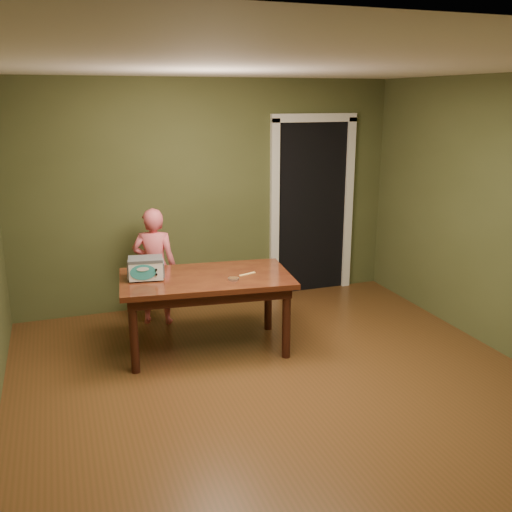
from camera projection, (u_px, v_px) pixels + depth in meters
The scene contains 8 objects.
floor at pixel (292, 399), 4.67m from camera, with size 5.00×5.00×0.00m, color #583219.
room_shell at pixel (296, 192), 4.21m from camera, with size 4.52×5.02×2.61m.
doorway at pixel (302, 204), 7.33m from camera, with size 1.10×0.66×2.25m.
dining_table at pixel (206, 286), 5.43m from camera, with size 1.69×1.08×0.75m.
toy_oven at pixel (146, 268), 5.28m from camera, with size 0.36×0.27×0.21m.
baking_pan at pixel (234, 279), 5.28m from camera, with size 0.10×0.10×0.02m.
spatula at pixel (247, 274), 5.45m from camera, with size 0.18×0.03×0.01m, color #FAC66C.
child at pixel (155, 267), 6.09m from camera, with size 0.46×0.30×1.27m, color #EC616E.
Camera 1 is at (-1.67, -3.85, 2.38)m, focal length 40.00 mm.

